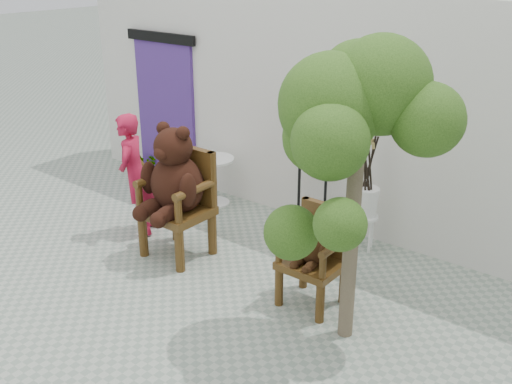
% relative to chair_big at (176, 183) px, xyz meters
% --- Properties ---
extents(ground_plane, '(60.00, 60.00, 0.00)m').
position_rel_chair_big_xyz_m(ground_plane, '(0.97, -0.77, -0.93)').
color(ground_plane, '#949D8D').
rests_on(ground_plane, ground).
extents(back_wall, '(9.00, 1.00, 3.00)m').
position_rel_chair_big_xyz_m(back_wall, '(0.97, 2.33, 0.57)').
color(back_wall, silver).
rests_on(back_wall, ground).
extents(doorway, '(1.40, 0.11, 2.33)m').
position_rel_chair_big_xyz_m(doorway, '(-2.03, 1.81, 0.24)').
color(doorway, '#48297B').
rests_on(doorway, ground).
extents(chair_big, '(0.80, 0.86, 1.65)m').
position_rel_chair_big_xyz_m(chair_big, '(0.00, 0.00, 0.00)').
color(chair_big, '#3E260D').
rests_on(chair_big, ground).
extents(chair_small, '(0.61, 0.56, 1.06)m').
position_rel_chair_big_xyz_m(chair_small, '(1.88, 0.11, -0.30)').
color(chair_small, '#3E260D').
rests_on(chair_small, ground).
extents(person, '(0.61, 0.69, 1.58)m').
position_rel_chair_big_xyz_m(person, '(-0.86, 0.14, -0.13)').
color(person, '#AE1536').
rests_on(person, ground).
extents(cafe_table, '(0.60, 0.60, 0.70)m').
position_rel_chair_big_xyz_m(cafe_table, '(-0.71, 1.43, -0.48)').
color(cafe_table, white).
rests_on(cafe_table, ground).
extents(display_stand, '(0.52, 0.45, 1.51)m').
position_rel_chair_big_xyz_m(display_stand, '(0.88, 1.58, -0.34)').
color(display_stand, black).
rests_on(display_stand, ground).
extents(stool_bucket, '(0.32, 0.32, 1.45)m').
position_rel_chair_big_xyz_m(stool_bucket, '(1.71, 1.51, -0.28)').
color(stool_bucket, white).
rests_on(stool_bucket, ground).
extents(tree, '(1.52, 1.47, 2.83)m').
position_rel_chair_big_xyz_m(tree, '(2.33, -0.14, 1.24)').
color(tree, brown).
rests_on(tree, ground).
extents(potted_plant, '(0.39, 0.35, 0.41)m').
position_rel_chair_big_xyz_m(potted_plant, '(-2.43, 1.58, -0.72)').
color(potted_plant, '#204011').
rests_on(potted_plant, ground).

